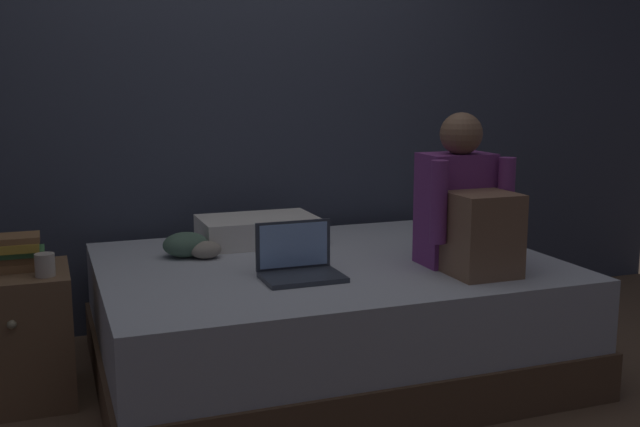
# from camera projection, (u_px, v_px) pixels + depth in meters

# --- Properties ---
(ground_plane) EXTENTS (8.00, 8.00, 0.00)m
(ground_plane) POSITION_uv_depth(u_px,v_px,m) (307.00, 401.00, 3.05)
(ground_plane) COLOR brown
(wall_back) EXTENTS (5.60, 0.10, 2.70)m
(wall_back) POSITION_uv_depth(u_px,v_px,m) (230.00, 70.00, 3.93)
(wall_back) COLOR #383D4C
(wall_back) RESTS_ON ground_plane
(bed) EXTENTS (2.00, 1.50, 0.51)m
(bed) POSITION_uv_depth(u_px,v_px,m) (326.00, 316.00, 3.36)
(bed) COLOR brown
(bed) RESTS_ON ground_plane
(nightstand) EXTENTS (0.44, 0.46, 0.54)m
(nightstand) POSITION_uv_depth(u_px,v_px,m) (16.00, 336.00, 3.03)
(nightstand) COLOR brown
(nightstand) RESTS_ON ground_plane
(person_sitting) EXTENTS (0.39, 0.44, 0.66)m
(person_sitting) POSITION_uv_depth(u_px,v_px,m) (466.00, 210.00, 3.13)
(person_sitting) COLOR #75337A
(person_sitting) RESTS_ON bed
(laptop) EXTENTS (0.32, 0.23, 0.22)m
(laptop) POSITION_uv_depth(u_px,v_px,m) (299.00, 264.00, 3.01)
(laptop) COLOR #333842
(laptop) RESTS_ON bed
(pillow) EXTENTS (0.56, 0.36, 0.13)m
(pillow) POSITION_uv_depth(u_px,v_px,m) (258.00, 230.00, 3.65)
(pillow) COLOR silver
(pillow) RESTS_ON bed
(book_stack) EXTENTS (0.24, 0.17, 0.14)m
(book_stack) POSITION_uv_depth(u_px,v_px,m) (12.00, 252.00, 2.99)
(book_stack) COLOR brown
(book_stack) RESTS_ON nightstand
(mug) EXTENTS (0.08, 0.08, 0.09)m
(mug) POSITION_uv_depth(u_px,v_px,m) (45.00, 265.00, 2.90)
(mug) COLOR #BCB2A3
(mug) RESTS_ON nightstand
(clothes_pile) EXTENTS (0.25, 0.21, 0.11)m
(clothes_pile) POSITION_uv_depth(u_px,v_px,m) (191.00, 246.00, 3.36)
(clothes_pile) COLOR #4C6B56
(clothes_pile) RESTS_ON bed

